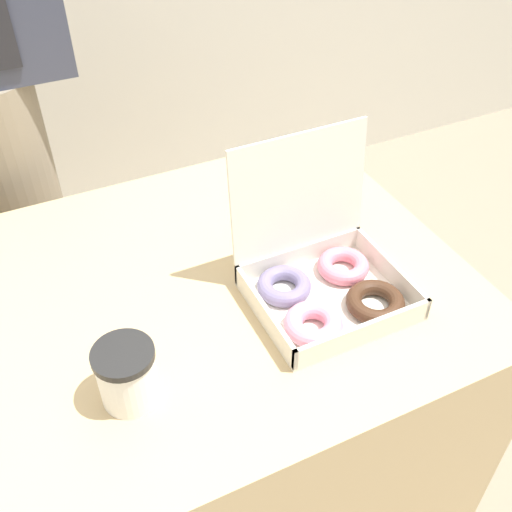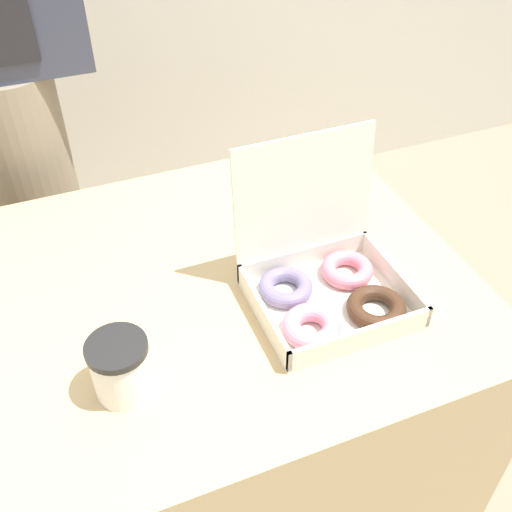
# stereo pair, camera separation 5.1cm
# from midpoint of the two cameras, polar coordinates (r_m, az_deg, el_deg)

# --- Properties ---
(ground_plane) EXTENTS (14.00, 14.00, 0.00)m
(ground_plane) POSITION_cam_midpoint_polar(r_m,az_deg,el_deg) (1.72, -5.67, -20.82)
(ground_plane) COLOR gray
(table) EXTENTS (1.19, 0.82, 0.71)m
(table) POSITION_cam_midpoint_polar(r_m,az_deg,el_deg) (1.42, -6.62, -13.98)
(table) COLOR tan
(table) RESTS_ON ground_plane
(donut_box) EXTENTS (0.28, 0.27, 0.29)m
(donut_box) POSITION_cam_midpoint_polar(r_m,az_deg,el_deg) (1.11, 7.99, -2.54)
(donut_box) COLOR white
(donut_box) RESTS_ON table
(coffee_cup) EXTENTS (0.10, 0.10, 0.11)m
(coffee_cup) POSITION_cam_midpoint_polar(r_m,az_deg,el_deg) (0.97, -11.28, -10.42)
(coffee_cup) COLOR white
(coffee_cup) RESTS_ON table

